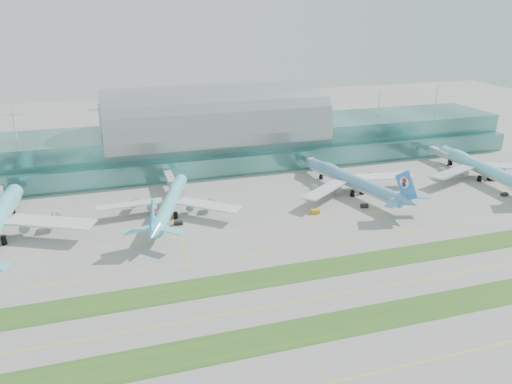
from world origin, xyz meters
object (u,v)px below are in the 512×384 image
object	(u,v)px
airliner_b	(170,201)
airliner_d	(480,166)
airliner_c	(352,180)
terminal	(216,137)

from	to	relation	value
airliner_b	airliner_d	distance (m)	155.99
airliner_b	airliner_c	size ratio (longest dim) A/B	0.92
terminal	airliner_d	world-z (taller)	terminal
airliner_b	airliner_c	xyz separation A→B (m)	(84.55, 1.14, 0.40)
terminal	airliner_c	xyz separation A→B (m)	(49.45, -64.79, -7.97)
airliner_d	airliner_c	bearing A→B (deg)	-178.97
terminal	airliner_b	distance (m)	75.16
airliner_c	airliner_b	bearing A→B (deg)	166.74
terminal	airliner_b	world-z (taller)	terminal
terminal	airliner_b	xyz separation A→B (m)	(-35.10, -65.93, -8.37)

